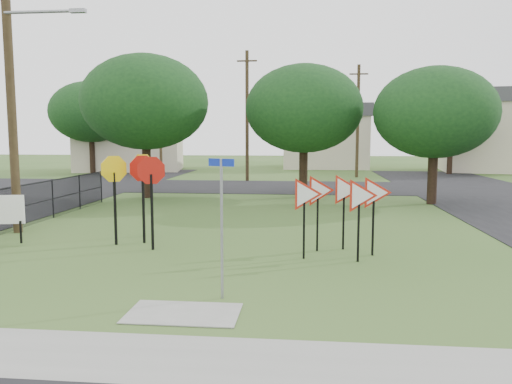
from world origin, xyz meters
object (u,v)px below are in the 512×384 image
(stop_sign_cluster, at_px, (138,178))
(yield_sign_cluster, at_px, (340,196))
(street_name_sign, at_px, (222,218))
(info_board, at_px, (4,211))

(stop_sign_cluster, relative_size, yield_sign_cluster, 0.95)
(stop_sign_cluster, bearing_deg, yield_sign_cluster, -8.86)
(street_name_sign, relative_size, info_board, 1.91)
(street_name_sign, distance_m, stop_sign_cluster, 5.80)
(stop_sign_cluster, xyz_separation_m, info_board, (-3.96, -0.37, -0.98))
(yield_sign_cluster, bearing_deg, info_board, 176.86)
(street_name_sign, relative_size, yield_sign_cluster, 0.99)
(info_board, bearing_deg, street_name_sign, -31.13)
(stop_sign_cluster, height_order, yield_sign_cluster, stop_sign_cluster)
(info_board, bearing_deg, yield_sign_cluster, -3.14)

